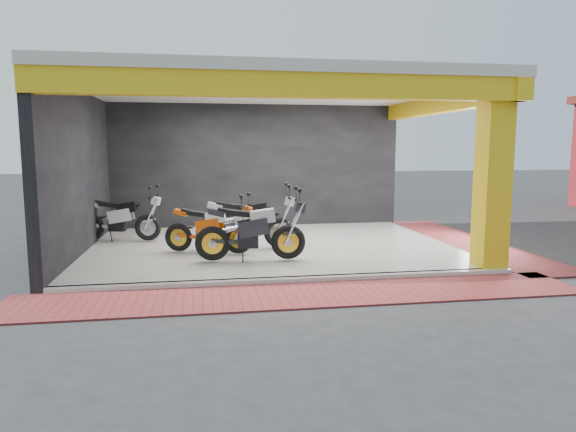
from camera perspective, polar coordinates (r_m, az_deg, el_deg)
name	(u,v)px	position (r m, az deg, el deg)	size (l,w,h in m)	color
ground	(285,269)	(9.81, -0.36, -5.93)	(80.00, 80.00, 0.00)	#2D2D30
showroom_floor	(271,247)	(11.73, -1.92, -3.44)	(8.00, 6.00, 0.10)	silver
showroom_ceiling	(270,88)	(11.59, -1.99, 14.05)	(8.40, 6.40, 0.20)	beige
back_wall	(256,167)	(14.60, -3.56, 5.43)	(8.20, 0.20, 3.50)	black
left_wall	(78,174)	(11.72, -22.31, 4.36)	(0.20, 6.20, 3.50)	black
corner_column	(493,178)	(10.15, 21.80, 3.99)	(0.50, 0.50, 3.50)	gold
header_beam_front	(294,85)	(8.61, 0.71, 14.31)	(8.40, 0.30, 0.40)	gold
header_beam_right	(441,104)	(12.72, 16.59, 11.81)	(0.30, 6.40, 0.40)	gold
floor_kerb	(294,280)	(8.82, 0.70, -7.14)	(8.00, 0.20, 0.10)	silver
paver_front	(303,295)	(8.09, 1.69, -8.76)	(9.00, 1.40, 0.03)	#9C3335
paver_right	(466,242)	(13.24, 19.17, -2.75)	(1.40, 7.00, 0.03)	#9C3335
moto_hero	(238,225)	(10.57, -5.63, -1.05)	(2.00, 0.74, 1.22)	#D84B09
moto_row_a	(288,225)	(9.98, 0.03, -1.05)	(2.27, 0.84, 1.38)	black
moto_row_b	(279,217)	(11.14, -0.98, -0.17)	(2.26, 0.84, 1.38)	#A7A9AF
moto_row_d	(147,215)	(12.46, -15.35, 0.15)	(2.10, 0.78, 1.28)	#B4B6BD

